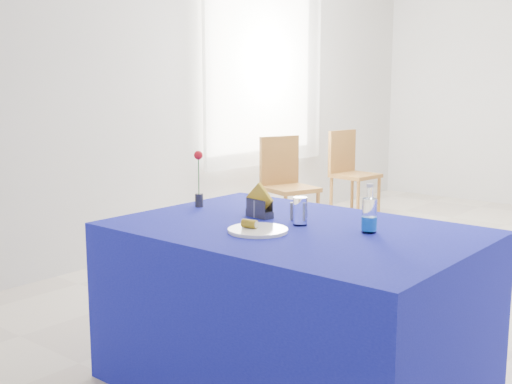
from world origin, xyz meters
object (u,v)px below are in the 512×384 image
water_bottle (369,216)px  chair_win_b (349,168)px  plate (258,230)px  chair_win_a (285,179)px  blue_table (293,307)px

water_bottle → chair_win_b: 4.01m
water_bottle → chair_win_b: size_ratio=0.23×
plate → chair_win_a: 3.10m
blue_table → chair_win_b: bearing=117.8°
water_bottle → chair_win_b: (-2.15, 3.37, -0.30)m
chair_win_b → blue_table: bearing=-145.4°
chair_win_b → water_bottle: bearing=-140.6°
plate → chair_win_b: size_ratio=0.29×
plate → water_bottle: 0.49m
plate → water_bottle: water_bottle is taller
chair_win_a → chair_win_b: (-0.01, 1.13, -0.00)m
water_bottle → chair_win_b: water_bottle is taller
chair_win_a → chair_win_b: bearing=19.3°
blue_table → chair_win_a: (-1.82, 2.35, 0.15)m
chair_win_a → water_bottle: bearing=-117.7°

